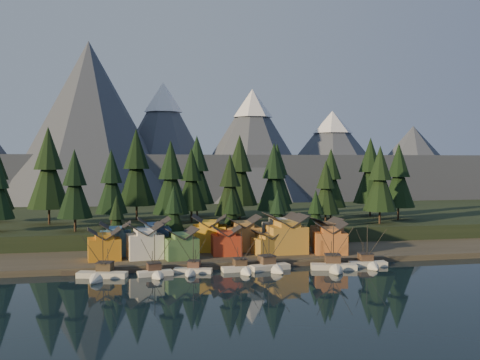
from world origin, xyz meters
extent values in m
plane|color=black|center=(0.00, 0.00, 0.00)|extent=(500.00, 500.00, 0.00)
cube|color=#363227|center=(0.00, 40.00, 0.75)|extent=(400.00, 50.00, 1.50)
cube|color=black|center=(0.00, 90.00, 3.00)|extent=(420.00, 100.00, 6.00)
cube|color=#493D34|center=(0.00, 16.50, 0.50)|extent=(80.00, 4.00, 1.00)
cube|color=#4E5464|center=(0.00, 240.00, 15.00)|extent=(560.00, 160.00, 30.00)
cone|color=#4E5464|center=(-45.00, 180.00, 45.00)|extent=(100.00, 100.00, 90.00)
cone|color=#4E5464|center=(-5.00, 198.00, 36.00)|extent=(80.00, 80.00, 72.00)
cone|color=white|center=(-5.00, 198.00, 63.36)|extent=(22.40, 22.40, 17.28)
cone|color=#4E5464|center=(45.00, 186.00, 34.00)|extent=(84.00, 84.00, 68.00)
cone|color=white|center=(45.00, 186.00, 59.84)|extent=(23.52, 23.52, 16.32)
cone|color=#4E5464|center=(100.00, 202.00, 29.00)|extent=(92.00, 92.00, 58.00)
cone|color=white|center=(100.00, 202.00, 51.04)|extent=(25.76, 25.76, 13.92)
cone|color=#4E5464|center=(160.00, 210.00, 25.00)|extent=(88.00, 88.00, 50.00)
cube|color=beige|center=(-30.63, 11.16, 0.37)|extent=(11.71, 5.97, 1.70)
cone|color=beige|center=(-32.23, 5.18, 0.37)|extent=(4.06, 4.54, 3.18)
cube|color=black|center=(-30.63, 11.16, -0.26)|extent=(11.99, 6.10, 0.37)
cube|color=#463825|center=(-30.10, 13.16, 2.01)|extent=(4.09, 3.94, 1.91)
cube|color=#2B2828|center=(-30.10, 13.16, 3.07)|extent=(4.35, 4.20, 0.21)
cylinder|color=black|center=(-30.46, 11.83, 5.93)|extent=(0.19, 0.19, 9.54)
cylinder|color=black|center=(-29.50, 15.42, 3.50)|extent=(0.15, 0.15, 4.66)
cube|color=silver|center=(-18.71, 10.67, 0.33)|extent=(8.41, 4.04, 1.52)
cone|color=silver|center=(-18.04, 6.29, 0.33)|extent=(3.23, 3.16, 2.84)
cube|color=black|center=(-18.71, 10.67, -0.24)|extent=(8.61, 4.12, 0.33)
cube|color=#463025|center=(-18.94, 12.13, 1.80)|extent=(3.43, 3.27, 1.71)
cube|color=#2B2828|center=(-18.94, 12.13, 2.75)|extent=(3.65, 3.49, 0.19)
cylinder|color=black|center=(-18.79, 11.15, 5.31)|extent=(0.17, 0.17, 8.53)
cylinder|color=black|center=(-19.19, 13.78, 3.13)|extent=(0.13, 0.13, 4.17)
cube|color=beige|center=(-9.74, 12.13, 0.31)|extent=(9.44, 5.12, 1.41)
cone|color=beige|center=(-11.16, 7.37, 0.31)|extent=(3.42, 3.72, 2.64)
cube|color=black|center=(-9.74, 12.13, -0.22)|extent=(9.66, 5.23, 0.31)
cube|color=brown|center=(-9.26, 13.72, 1.67)|extent=(3.46, 3.34, 1.59)
cube|color=#2B2828|center=(-9.26, 13.72, 2.55)|extent=(3.68, 3.56, 0.18)
cylinder|color=black|center=(-9.58, 12.66, 4.93)|extent=(0.16, 0.16, 7.93)
cylinder|color=black|center=(-8.73, 15.52, 2.91)|extent=(0.12, 0.12, 3.87)
cube|color=white|center=(2.06, 11.60, 0.33)|extent=(9.92, 3.44, 1.51)
cone|color=white|center=(2.40, 6.26, 0.33)|extent=(3.03, 3.50, 2.82)
cube|color=black|center=(2.06, 11.60, -0.24)|extent=(10.16, 3.50, 0.33)
cube|color=#493727|center=(1.95, 13.39, 1.79)|extent=(3.19, 3.01, 1.69)
cube|color=#2B2828|center=(1.95, 13.39, 2.73)|extent=(3.39, 3.21, 0.19)
cylinder|color=black|center=(2.02, 12.20, 5.27)|extent=(0.17, 0.17, 8.47)
cylinder|color=black|center=(1.82, 15.40, 3.11)|extent=(0.13, 0.13, 4.14)
cube|color=beige|center=(9.13, 11.82, 0.38)|extent=(10.14, 5.14, 1.74)
cone|color=beige|center=(10.20, 6.62, 0.38)|extent=(3.86, 3.89, 3.27)
cube|color=black|center=(9.13, 11.82, -0.27)|extent=(10.39, 5.24, 0.38)
cube|color=brown|center=(8.78, 13.56, 2.07)|extent=(4.07, 3.90, 1.96)
cube|color=#2B2828|center=(8.78, 13.56, 3.16)|extent=(4.33, 4.16, 0.22)
cylinder|color=black|center=(9.02, 12.40, 6.10)|extent=(0.20, 0.20, 9.81)
cylinder|color=black|center=(8.38, 15.53, 3.60)|extent=(0.15, 0.15, 4.79)
cube|color=beige|center=(24.55, 9.03, 0.40)|extent=(11.50, 5.91, 1.82)
cone|color=beige|center=(23.13, 3.16, 0.40)|extent=(4.20, 4.46, 3.41)
cube|color=black|center=(24.55, 9.03, -0.28)|extent=(11.78, 6.03, 0.40)
cube|color=#4A3627|center=(25.03, 10.99, 2.16)|extent=(4.34, 4.17, 2.04)
cube|color=#2B2828|center=(25.03, 10.99, 3.29)|extent=(4.61, 4.44, 0.23)
cylinder|color=black|center=(24.71, 9.69, 6.36)|extent=(0.20, 0.20, 10.22)
cylinder|color=black|center=(25.57, 13.21, 3.75)|extent=(0.16, 0.16, 5.00)
cube|color=silver|center=(34.48, 10.92, 0.36)|extent=(9.58, 3.86, 1.63)
cone|color=silver|center=(34.02, 5.80, 0.36)|extent=(3.32, 3.45, 3.05)
cube|color=black|center=(34.48, 10.92, -0.25)|extent=(9.82, 3.94, 0.36)
cube|color=#4E3829|center=(34.63, 12.62, 1.93)|extent=(3.51, 3.33, 1.83)
cube|color=#2B2828|center=(34.63, 12.62, 2.95)|extent=(3.73, 3.55, 0.20)
cylinder|color=black|center=(34.53, 11.48, 5.70)|extent=(0.18, 0.18, 9.15)
cylinder|color=black|center=(34.80, 14.55, 3.36)|extent=(0.14, 0.14, 4.47)
cube|color=#C0791B|center=(-30.77, 25.16, 4.25)|extent=(8.62, 7.72, 5.49)
cube|color=#C0791B|center=(-30.77, 25.16, 7.54)|extent=(5.03, 7.24, 1.12)
cube|color=white|center=(-20.68, 25.59, 4.63)|extent=(9.73, 8.93, 6.26)
cube|color=white|center=(-20.68, 25.59, 8.35)|extent=(5.85, 8.18, 1.22)
cube|color=#48723D|center=(-11.65, 23.00, 4.18)|extent=(9.04, 8.59, 5.36)
cube|color=#48723D|center=(-11.65, 23.00, 7.42)|extent=(5.44, 7.92, 1.13)
cube|color=#9E2E18|center=(0.80, 25.94, 4.17)|extent=(7.90, 7.05, 5.35)
cube|color=#9E2E18|center=(0.80, 25.94, 7.37)|extent=(4.49, 6.75, 1.06)
cube|color=#A67A2A|center=(11.41, 24.42, 3.72)|extent=(7.41, 7.41, 4.44)
cube|color=#A67A2A|center=(11.41, 24.42, 6.36)|extent=(4.66, 6.68, 0.87)
cube|color=#B7832F|center=(17.58, 25.86, 5.15)|extent=(10.06, 8.52, 7.30)
cube|color=#B7832F|center=(17.58, 25.86, 9.49)|extent=(5.60, 8.28, 1.39)
cube|color=#B3642E|center=(28.82, 22.53, 4.41)|extent=(9.80, 8.98, 5.83)
cube|color=#B3642E|center=(28.82, 22.53, 7.91)|extent=(6.04, 8.06, 1.19)
cube|color=#3A668A|center=(-28.12, 31.23, 4.65)|extent=(8.21, 7.32, 6.31)
cube|color=#3A668A|center=(-28.12, 31.23, 8.37)|extent=(4.56, 7.13, 1.14)
cube|color=#34507C|center=(-18.01, 31.61, 5.00)|extent=(8.85, 8.33, 6.99)
cube|color=#34507C|center=(-18.01, 31.61, 9.09)|extent=(4.98, 8.05, 1.21)
cube|color=gold|center=(-2.62, 33.43, 5.02)|extent=(10.78, 9.68, 7.04)
cube|color=gold|center=(-2.62, 33.43, 9.18)|extent=(6.61, 8.68, 1.32)
cube|color=#A17439|center=(6.43, 31.79, 4.88)|extent=(9.75, 8.10, 6.75)
cube|color=#A17439|center=(6.43, 31.79, 8.91)|extent=(5.44, 7.84, 1.35)
cube|color=beige|center=(18.27, 34.59, 5.05)|extent=(9.43, 8.45, 7.11)
cube|color=beige|center=(18.27, 34.59, 9.24)|extent=(5.31, 8.14, 1.29)
cube|color=#9B6337|center=(31.48, 32.03, 4.58)|extent=(7.81, 7.35, 6.16)
cube|color=#9B6337|center=(31.48, 32.03, 8.18)|extent=(4.39, 7.10, 1.07)
cylinder|color=#332319|center=(-50.00, 68.00, 8.79)|extent=(0.70, 0.70, 5.58)
cone|color=black|center=(-50.00, 68.00, 20.89)|extent=(13.65, 13.65, 19.23)
cone|color=black|center=(-50.00, 68.00, 30.81)|extent=(9.30, 9.30, 13.96)
cylinder|color=#332319|center=(-40.00, 48.00, 8.11)|extent=(0.70, 0.70, 4.23)
cone|color=black|center=(-40.00, 48.00, 17.28)|extent=(10.34, 10.34, 14.56)
cone|color=black|center=(-40.00, 48.00, 24.79)|extent=(7.05, 7.05, 10.57)
cylinder|color=#332319|center=(-30.00, 60.00, 8.14)|extent=(0.70, 0.70, 4.27)
cone|color=black|center=(-30.00, 60.00, 17.40)|extent=(10.45, 10.45, 14.72)
cone|color=black|center=(-30.00, 60.00, 25.00)|extent=(7.12, 7.12, 10.69)
cylinder|color=#332319|center=(-22.00, 75.00, 8.80)|extent=(0.70, 0.70, 5.60)
cone|color=black|center=(-22.00, 75.00, 20.94)|extent=(13.70, 13.70, 19.30)
cone|color=black|center=(-22.00, 75.00, 30.90)|extent=(9.34, 9.34, 14.01)
cylinder|color=#332319|center=(-12.00, 50.00, 8.36)|extent=(0.70, 0.70, 4.73)
cone|color=black|center=(-12.00, 50.00, 18.60)|extent=(11.55, 11.55, 16.28)
cone|color=black|center=(-12.00, 50.00, 27.00)|extent=(7.88, 7.88, 11.81)
cylinder|color=#332319|center=(-4.00, 65.00, 8.20)|extent=(0.70, 0.70, 4.39)
cone|color=black|center=(-4.00, 65.00, 17.71)|extent=(10.74, 10.74, 15.13)
cone|color=black|center=(-4.00, 65.00, 25.52)|extent=(7.32, 7.32, 10.98)
cylinder|color=#332319|center=(6.00, 48.00, 8.00)|extent=(0.70, 0.70, 4.00)
cone|color=black|center=(6.00, 48.00, 16.66)|extent=(9.77, 9.77, 13.77)
cone|color=black|center=(6.00, 48.00, 23.77)|extent=(6.66, 6.66, 9.99)
cylinder|color=#332319|center=(14.00, 72.00, 8.64)|extent=(0.70, 0.70, 5.27)
cone|color=black|center=(14.00, 72.00, 20.06)|extent=(12.89, 12.89, 18.16)
cone|color=black|center=(14.00, 72.00, 29.43)|extent=(8.79, 8.79, 13.18)
cylinder|color=#332319|center=(22.00, 55.00, 8.33)|extent=(0.70, 0.70, 4.67)
cone|color=black|center=(22.00, 55.00, 18.44)|extent=(11.41, 11.41, 16.07)
cone|color=black|center=(22.00, 55.00, 26.74)|extent=(7.78, 7.78, 11.67)
cylinder|color=#332319|center=(30.00, 80.00, 8.39)|extent=(0.70, 0.70, 4.79)
cone|color=black|center=(30.00, 80.00, 18.77)|extent=(11.70, 11.70, 16.49)
cone|color=black|center=(30.00, 80.00, 27.28)|extent=(7.98, 7.98, 11.97)
cylinder|color=#332319|center=(38.00, 50.00, 7.83)|extent=(0.70, 0.70, 3.67)
cone|color=black|center=(38.00, 50.00, 15.78)|extent=(8.97, 8.97, 12.63)
cone|color=black|center=(38.00, 50.00, 22.30)|extent=(6.11, 6.11, 9.17)
cylinder|color=#332319|center=(46.00, 66.00, 8.21)|extent=(0.70, 0.70, 4.42)
cone|color=black|center=(46.00, 66.00, 17.78)|extent=(10.80, 10.80, 15.21)
cone|color=black|center=(46.00, 66.00, 25.63)|extent=(7.36, 7.36, 11.04)
cylinder|color=#332319|center=(56.00, 48.00, 8.25)|extent=(0.70, 0.70, 4.51)
cone|color=black|center=(56.00, 48.00, 18.02)|extent=(11.02, 11.02, 15.53)
cone|color=black|center=(56.00, 48.00, 26.04)|extent=(7.51, 7.51, 11.27)
cylinder|color=#332319|center=(64.00, 72.00, 8.58)|extent=(0.70, 0.70, 5.17)
cone|color=black|center=(64.00, 72.00, 19.79)|extent=(12.64, 12.64, 17.81)
cone|color=black|center=(64.00, 72.00, 28.98)|extent=(8.62, 8.62, 12.92)
cylinder|color=#332319|center=(0.00, 82.00, 8.64)|extent=(0.70, 0.70, 5.29)
cone|color=black|center=(0.00, 82.00, 20.10)|extent=(12.93, 12.93, 18.21)
cone|color=black|center=(0.00, 82.00, 29.50)|extent=(8.81, 8.81, 13.22)
cylinder|color=#332319|center=(68.00, 58.00, 8.36)|extent=(0.70, 0.70, 4.71)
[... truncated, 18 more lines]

